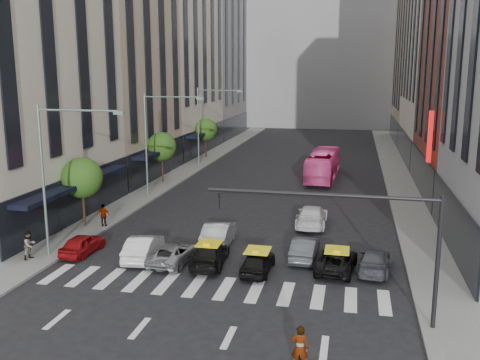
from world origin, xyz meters
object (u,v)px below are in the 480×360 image
Objects in this scene: taxi_center at (258,262)px; pedestrian_near at (30,245)px; car_white_front at (143,247)px; streetlamp_near at (56,161)px; taxi_left at (210,254)px; streetlamp_mid at (156,131)px; bus at (323,165)px; pedestrian_far at (104,215)px; streetlamp_far at (206,116)px; car_red at (83,244)px.

taxi_center is 13.49m from pedestrian_near.
streetlamp_near is at bearing 3.19° from car_white_front.
pedestrian_near is at bearing 4.04° from taxi_left.
streetlamp_mid is (0.00, 16.00, 0.00)m from streetlamp_near.
bus is 25.34m from pedestrian_far.
pedestrian_near is (-15.37, -28.17, -0.51)m from bus.
streetlamp_mid is 18.33m from bus.
taxi_center is at bearing 167.21° from car_white_front.
pedestrian_far is at bearing 58.84° from bus.
pedestrian_far is (-12.27, 6.16, 0.32)m from taxi_center.
taxi_left is 10.90m from pedestrian_far.
streetlamp_near is 5.28× the size of pedestrian_near.
streetlamp_far is at bearing -67.98° from taxi_center.
bus is at bearing -115.29° from car_white_front.
streetlamp_near is at bearing -90.00° from streetlamp_far.
pedestrian_far is (1.17, 7.19, -0.04)m from pedestrian_near.
streetlamp_near is at bearing -90.00° from streetlamp_mid.
bus reaches higher than car_white_front.
car_red is at bearing 99.14° from pedestrian_far.
pedestrian_near is at bearing 40.19° from car_red.
streetlamp_far reaches higher than bus.
car_white_front is 7.12m from taxi_center.
streetlamp_mid is 0.83× the size of bus.
car_white_front is 7.48m from pedestrian_far.
streetlamp_mid is at bearing 90.00° from streetlamp_near.
bus is (13.84, -4.82, -4.40)m from streetlamp_far.
bus is (4.85, 26.58, 0.86)m from taxi_left.
streetlamp_far reaches higher than car_white_front.
streetlamp_near and streetlamp_mid have the same top height.
car_white_front is at bearing -81.17° from streetlamp_far.
car_red is at bearing -2.70° from taxi_center.
car_white_front is 0.97× the size of taxi_left.
streetlamp_near is 2.39× the size of taxi_center.
taxi_center is 27.23m from bus.
streetlamp_near is at bearing 47.93° from car_red.
streetlamp_mid is 5.57× the size of pedestrian_far.
car_white_front is (4.84, -15.18, -5.18)m from streetlamp_mid.
streetlamp_near reaches higher than bus.
streetlamp_mid reaches higher than taxi_center.
pedestrian_far is (-5.20, 5.38, 0.24)m from car_white_front.
pedestrian_far is at bearing -52.40° from car_white_front.
pedestrian_far is (-14.19, -20.99, -0.55)m from bus.
car_red is 11.10m from taxi_center.
car_white_front is 2.71× the size of pedestrian_far.
taxi_center is at bearing 0.18° from streetlamp_near.
bus reaches higher than taxi_left.
car_red is at bearing -7.07° from car_white_front.
taxi_left is 0.42× the size of bus.
pedestrian_near reaches higher than car_white_front.
streetlamp_near is 2.06× the size of car_white_front.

